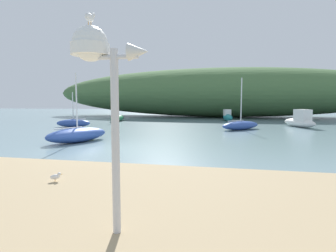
{
  "coord_description": "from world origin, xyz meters",
  "views": [
    {
      "loc": [
        5.7,
        -11.78,
        2.2
      ],
      "look_at": [
        2.61,
        2.94,
        0.83
      ],
      "focal_mm": 29.46,
      "sensor_mm": 36.0,
      "label": 1
    }
  ],
  "objects_px": {
    "seagull_on_radar": "(90,17)",
    "sailboat_west_reach": "(77,135)",
    "mast_structure": "(98,61)",
    "motorboat_centre_water": "(228,117)",
    "sailboat_near_shore": "(73,123)",
    "motorboat_far_right": "(300,121)",
    "seagull_upper_strand": "(56,176)",
    "sailboat_mid_channel": "(117,118)",
    "sailboat_outer_mooring": "(241,125)"
  },
  "relations": [
    {
      "from": "seagull_on_radar",
      "to": "sailboat_west_reach",
      "type": "bearing_deg",
      "value": 121.32
    },
    {
      "from": "mast_structure",
      "to": "seagull_on_radar",
      "type": "xyz_separation_m",
      "value": [
        -0.12,
        0.01,
        0.64
      ]
    },
    {
      "from": "motorboat_centre_water",
      "to": "sailboat_west_reach",
      "type": "bearing_deg",
      "value": -114.46
    },
    {
      "from": "sailboat_west_reach",
      "to": "sailboat_near_shore",
      "type": "distance_m",
      "value": 9.06
    },
    {
      "from": "motorboat_far_right",
      "to": "sailboat_west_reach",
      "type": "distance_m",
      "value": 18.16
    },
    {
      "from": "seagull_on_radar",
      "to": "motorboat_centre_water",
      "type": "height_order",
      "value": "seagull_on_radar"
    },
    {
      "from": "sailboat_near_shore",
      "to": "sailboat_west_reach",
      "type": "bearing_deg",
      "value": -57.89
    },
    {
      "from": "sailboat_near_shore",
      "to": "seagull_upper_strand",
      "type": "relative_size",
      "value": 10.37
    },
    {
      "from": "sailboat_mid_channel",
      "to": "sailboat_west_reach",
      "type": "relative_size",
      "value": 1.09
    },
    {
      "from": "sailboat_outer_mooring",
      "to": "sailboat_mid_channel",
      "type": "distance_m",
      "value": 14.44
    },
    {
      "from": "mast_structure",
      "to": "sailboat_outer_mooring",
      "type": "bearing_deg",
      "value": 80.54
    },
    {
      "from": "seagull_on_radar",
      "to": "mast_structure",
      "type": "bearing_deg",
      "value": -7.27
    },
    {
      "from": "seagull_on_radar",
      "to": "motorboat_centre_water",
      "type": "bearing_deg",
      "value": 85.42
    },
    {
      "from": "motorboat_centre_water",
      "to": "sailboat_outer_mooring",
      "type": "bearing_deg",
      "value": -84.2
    },
    {
      "from": "motorboat_centre_water",
      "to": "seagull_upper_strand",
      "type": "height_order",
      "value": "motorboat_centre_water"
    },
    {
      "from": "mast_structure",
      "to": "motorboat_far_right",
      "type": "bearing_deg",
      "value": 69.27
    },
    {
      "from": "mast_structure",
      "to": "sailboat_west_reach",
      "type": "distance_m",
      "value": 11.52
    },
    {
      "from": "motorboat_far_right",
      "to": "sailboat_outer_mooring",
      "type": "distance_m",
      "value": 5.98
    },
    {
      "from": "motorboat_far_right",
      "to": "sailboat_mid_channel",
      "type": "xyz_separation_m",
      "value": [
        -17.84,
        3.43,
        -0.2
      ]
    },
    {
      "from": "seagull_on_radar",
      "to": "sailboat_west_reach",
      "type": "distance_m",
      "value": 11.6
    },
    {
      "from": "seagull_on_radar",
      "to": "sailboat_outer_mooring",
      "type": "height_order",
      "value": "sailboat_outer_mooring"
    },
    {
      "from": "sailboat_outer_mooring",
      "to": "seagull_upper_strand",
      "type": "xyz_separation_m",
      "value": [
        -5.27,
        -15.76,
        -0.02
      ]
    },
    {
      "from": "motorboat_centre_water",
      "to": "sailboat_mid_channel",
      "type": "bearing_deg",
      "value": -167.96
    },
    {
      "from": "sailboat_mid_channel",
      "to": "seagull_upper_strand",
      "type": "distance_m",
      "value": 23.66
    },
    {
      "from": "motorboat_centre_water",
      "to": "seagull_upper_strand",
      "type": "relative_size",
      "value": 9.66
    },
    {
      "from": "mast_structure",
      "to": "seagull_upper_strand",
      "type": "bearing_deg",
      "value": 135.93
    },
    {
      "from": "sailboat_near_shore",
      "to": "motorboat_far_right",
      "type": "bearing_deg",
      "value": 11.87
    },
    {
      "from": "sailboat_outer_mooring",
      "to": "seagull_upper_strand",
      "type": "relative_size",
      "value": 13.78
    },
    {
      "from": "seagull_on_radar",
      "to": "sailboat_west_reach",
      "type": "height_order",
      "value": "sailboat_west_reach"
    },
    {
      "from": "sailboat_outer_mooring",
      "to": "sailboat_mid_channel",
      "type": "relative_size",
      "value": 0.94
    },
    {
      "from": "mast_structure",
      "to": "sailboat_west_reach",
      "type": "height_order",
      "value": "sailboat_west_reach"
    },
    {
      "from": "seagull_on_radar",
      "to": "sailboat_mid_channel",
      "type": "bearing_deg",
      "value": 111.5
    },
    {
      "from": "seagull_on_radar",
      "to": "sailboat_outer_mooring",
      "type": "xyz_separation_m",
      "value": [
        3.11,
        17.95,
        -3.07
      ]
    },
    {
      "from": "motorboat_far_right",
      "to": "sailboat_outer_mooring",
      "type": "height_order",
      "value": "sailboat_outer_mooring"
    },
    {
      "from": "motorboat_far_right",
      "to": "seagull_upper_strand",
      "type": "distance_m",
      "value": 21.61
    },
    {
      "from": "motorboat_far_right",
      "to": "seagull_upper_strand",
      "type": "height_order",
      "value": "motorboat_far_right"
    },
    {
      "from": "seagull_on_radar",
      "to": "seagull_upper_strand",
      "type": "height_order",
      "value": "seagull_on_radar"
    },
    {
      "from": "sailboat_west_reach",
      "to": "seagull_on_radar",
      "type": "bearing_deg",
      "value": -58.68
    },
    {
      "from": "sailboat_west_reach",
      "to": "seagull_upper_strand",
      "type": "height_order",
      "value": "sailboat_west_reach"
    },
    {
      "from": "seagull_on_radar",
      "to": "sailboat_west_reach",
      "type": "xyz_separation_m",
      "value": [
        -5.82,
        9.57,
        -3.02
      ]
    },
    {
      "from": "mast_structure",
      "to": "motorboat_centre_water",
      "type": "bearing_deg",
      "value": 85.67
    },
    {
      "from": "motorboat_centre_water",
      "to": "motorboat_far_right",
      "type": "bearing_deg",
      "value": -45.0
    },
    {
      "from": "seagull_on_radar",
      "to": "sailboat_near_shore",
      "type": "distance_m",
      "value": 20.49
    },
    {
      "from": "sailboat_mid_channel",
      "to": "sailboat_near_shore",
      "type": "relative_size",
      "value": 1.42
    },
    {
      "from": "sailboat_near_shore",
      "to": "motorboat_centre_water",
      "type": "distance_m",
      "value": 16.2
    },
    {
      "from": "sailboat_west_reach",
      "to": "seagull_upper_strand",
      "type": "bearing_deg",
      "value": -63.61
    },
    {
      "from": "sailboat_near_shore",
      "to": "motorboat_centre_water",
      "type": "height_order",
      "value": "sailboat_near_shore"
    },
    {
      "from": "sailboat_mid_channel",
      "to": "motorboat_centre_water",
      "type": "bearing_deg",
      "value": 12.04
    },
    {
      "from": "mast_structure",
      "to": "sailboat_near_shore",
      "type": "distance_m",
      "value": 20.47
    },
    {
      "from": "sailboat_west_reach",
      "to": "sailboat_near_shore",
      "type": "bearing_deg",
      "value": 122.11
    }
  ]
}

